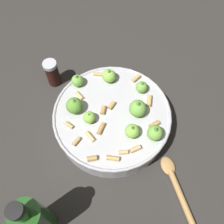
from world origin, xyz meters
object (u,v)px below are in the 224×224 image
(cooking_pan, at_px, (112,118))
(wooden_spoon, at_px, (180,195))
(pepper_shaker, at_px, (52,73))
(olive_oil_bottle, at_px, (35,220))

(cooking_pan, bearing_deg, wooden_spoon, 161.97)
(pepper_shaker, bearing_deg, cooking_pan, 171.49)
(cooking_pan, xyz_separation_m, olive_oil_bottle, (-0.00, 0.31, 0.05))
(pepper_shaker, height_order, olive_oil_bottle, olive_oil_bottle)
(cooking_pan, height_order, olive_oil_bottle, olive_oil_bottle)
(olive_oil_bottle, distance_m, wooden_spoon, 0.35)
(pepper_shaker, xyz_separation_m, olive_oil_bottle, (-0.24, 0.35, 0.05))
(cooking_pan, xyz_separation_m, pepper_shaker, (0.24, -0.04, 0.01))
(cooking_pan, distance_m, olive_oil_bottle, 0.32)
(cooking_pan, height_order, pepper_shaker, cooking_pan)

